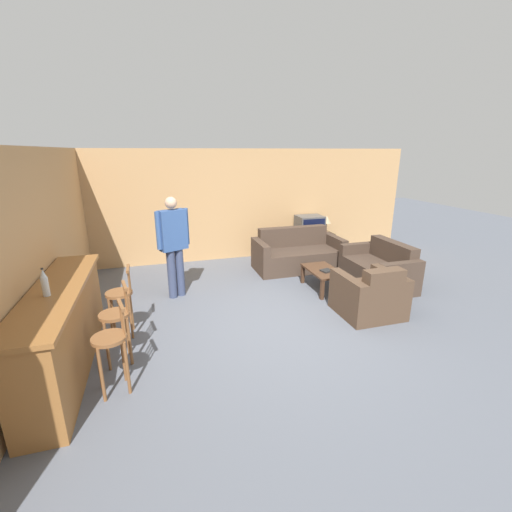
{
  "coord_description": "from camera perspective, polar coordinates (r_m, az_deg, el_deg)",
  "views": [
    {
      "loc": [
        -1.65,
        -4.4,
        2.54
      ],
      "look_at": [
        -0.08,
        0.87,
        0.85
      ],
      "focal_mm": 24.0,
      "sensor_mm": 36.0,
      "label": 1
    }
  ],
  "objects": [
    {
      "name": "book_on_table",
      "position": [
        6.5,
        11.67,
        -2.39
      ],
      "size": [
        0.23,
        0.21,
        0.03
      ],
      "color": "black",
      "rests_on": "coffee_table"
    },
    {
      "name": "couch_far",
      "position": [
        7.73,
        6.89,
        0.22
      ],
      "size": [
        1.93,
        0.93,
        0.89
      ],
      "color": "#423328",
      "rests_on": "ground_plane"
    },
    {
      "name": "table_lamp",
      "position": [
        8.84,
        11.68,
        5.87
      ],
      "size": [
        0.23,
        0.23,
        0.43
      ],
      "color": "brown",
      "rests_on": "tv_unit"
    },
    {
      "name": "tv_unit",
      "position": [
        8.76,
        8.76,
        1.94
      ],
      "size": [
        1.2,
        0.51,
        0.56
      ],
      "color": "#2D2319",
      "rests_on": "ground_plane"
    },
    {
      "name": "bar_chair_mid",
      "position": [
        4.56,
        -22.25,
        -10.04
      ],
      "size": [
        0.42,
        0.42,
        1.02
      ],
      "color": "brown",
      "rests_on": "ground_plane"
    },
    {
      "name": "tv",
      "position": [
        8.64,
        8.91,
        5.17
      ],
      "size": [
        0.64,
        0.52,
        0.45
      ],
      "color": "#4C4C4C",
      "rests_on": "tv_unit"
    },
    {
      "name": "coffee_table",
      "position": [
        6.6,
        11.13,
        -2.77
      ],
      "size": [
        0.53,
        0.92,
        0.4
      ],
      "color": "#472D1E",
      "rests_on": "ground_plane"
    },
    {
      "name": "ground_plane",
      "position": [
        5.34,
        3.57,
        -11.34
      ],
      "size": [
        24.0,
        24.0,
        0.0
      ],
      "primitive_type": "plane",
      "color": "#565B66"
    },
    {
      "name": "bar_chair_near",
      "position": [
        4.07,
        -22.93,
        -13.57
      ],
      "size": [
        0.43,
        0.43,
        1.02
      ],
      "color": "brown",
      "rests_on": "ground_plane"
    },
    {
      "name": "bar_counter",
      "position": [
        4.7,
        -29.38,
        -10.55
      ],
      "size": [
        0.55,
        2.61,
        1.06
      ],
      "color": "brown",
      "rests_on": "ground_plane"
    },
    {
      "name": "armchair_near",
      "position": [
        5.8,
        18.41,
        -6.38
      ],
      "size": [
        0.94,
        0.89,
        0.86
      ],
      "color": "#4C3828",
      "rests_on": "ground_plane"
    },
    {
      "name": "person_by_window",
      "position": [
        6.14,
        -13.56,
        2.29
      ],
      "size": [
        0.57,
        0.37,
        1.81
      ],
      "color": "#384260",
      "rests_on": "ground_plane"
    },
    {
      "name": "bottle",
      "position": [
        4.27,
        -31.76,
        -3.87
      ],
      "size": [
        0.07,
        0.07,
        0.31
      ],
      "color": "silver",
      "rests_on": "bar_counter"
    },
    {
      "name": "wall_left",
      "position": [
        6.01,
        -30.46,
        2.8
      ],
      "size": [
        0.08,
        8.58,
        2.6
      ],
      "color": "tan",
      "rests_on": "ground_plane"
    },
    {
      "name": "loveseat_right",
      "position": [
        7.16,
        19.82,
        -2.09
      ],
      "size": [
        0.86,
        1.52,
        0.85
      ],
      "color": "#423328",
      "rests_on": "ground_plane"
    },
    {
      "name": "bar_chair_far",
      "position": [
        5.18,
        -21.62,
        -6.71
      ],
      "size": [
        0.37,
        0.37,
        1.02
      ],
      "color": "brown",
      "rests_on": "ground_plane"
    },
    {
      "name": "wall_back",
      "position": [
        8.24,
        -4.87,
        8.37
      ],
      "size": [
        9.4,
        0.08,
        2.6
      ],
      "color": "tan",
      "rests_on": "ground_plane"
    }
  ]
}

